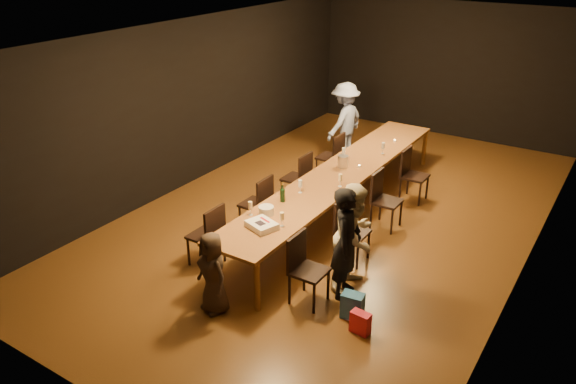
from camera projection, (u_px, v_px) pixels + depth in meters
The scene contains 30 objects.
ground at pixel (338, 214), 9.49m from camera, with size 10.00×10.00×0.00m, color #422510.
room_shell at pixel (343, 93), 8.61m from camera, with size 6.04×10.04×3.02m.
table at pixel (340, 176), 9.19m from camera, with size 0.90×6.00×0.75m.
chair_right_0 at pixel (309, 271), 7.04m from camera, with size 0.42×0.42×0.93m, color black, non-canonical shape.
chair_right_1 at pixel (353, 232), 7.96m from camera, with size 0.42×0.42×0.93m, color black, non-canonical shape.
chair_right_2 at pixel (387, 201), 8.87m from camera, with size 0.42×0.42×0.93m, color black, non-canonical shape.
chair_right_3 at pixel (415, 176), 9.79m from camera, with size 0.42×0.42×0.93m, color black, non-canonical shape.
chair_left_0 at pixel (205, 235), 7.88m from camera, with size 0.42×0.42×0.93m, color black, non-canonical shape.
chair_left_1 at pixel (255, 203), 8.79m from camera, with size 0.42×0.42×0.93m, color black, non-canonical shape.
chair_left_2 at pixel (296, 178), 9.71m from camera, with size 0.42×0.42×0.93m, color black, non-canonical shape.
chair_left_3 at pixel (330, 157), 10.62m from camera, with size 0.42×0.42×0.93m, color black, non-canonical shape.
woman_birthday at pixel (346, 243), 7.08m from camera, with size 0.55×0.36×1.52m, color black.
woman_tan at pixel (355, 237), 7.27m from camera, with size 0.72×0.56×1.48m, color beige.
man_blue at pixel (345, 121), 11.51m from camera, with size 1.03×0.59×1.60m, color #94A9E5.
child at pixel (213, 273), 6.86m from camera, with size 0.53×0.34×1.08m, color #38291F.
gift_bag_red at pixel (360, 323), 6.62m from camera, with size 0.24×0.13×0.28m, color red.
gift_bag_blue at pixel (353, 306), 6.87m from camera, with size 0.27×0.18×0.33m, color #2868AF.
birthday_cake at pixel (262, 225), 7.44m from camera, with size 0.46×0.41×0.09m.
plate_stack at pixel (266, 210), 7.80m from camera, with size 0.22×0.22×0.12m, color silver.
champagne_bottle at pixel (282, 192), 8.13m from camera, with size 0.07×0.07×0.30m, color black, non-canonical shape.
ice_bucket at pixel (343, 161), 9.36m from camera, with size 0.18×0.18×0.20m, color silver.
wineglass_0 at pixel (250, 208), 7.76m from camera, with size 0.06×0.06×0.21m, color beige, non-canonical shape.
wineglass_1 at pixel (282, 219), 7.46m from camera, with size 0.06×0.06×0.21m, color beige, non-canonical shape.
wineglass_2 at pixel (300, 186), 8.43m from camera, with size 0.06×0.06×0.21m, color silver, non-canonical shape.
wineglass_3 at pixel (340, 180), 8.64m from camera, with size 0.06×0.06×0.21m, color beige, non-canonical shape.
wineglass_4 at pixel (343, 153), 9.69m from camera, with size 0.06×0.06×0.21m, color silver, non-canonical shape.
wineglass_5 at pixel (383, 148), 9.92m from camera, with size 0.06×0.06×0.21m, color silver, non-canonical shape.
tealight_near at pixel (273, 228), 7.44m from camera, with size 0.05×0.05×0.03m, color #B2B7B2.
tealight_mid at pixel (359, 166), 9.39m from camera, with size 0.05×0.05×0.03m, color #B2B7B2.
tealight_far at pixel (395, 141), 10.53m from camera, with size 0.05×0.05×0.03m, color #B2B7B2.
Camera 1 is at (3.86, -7.56, 4.32)m, focal length 35.00 mm.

